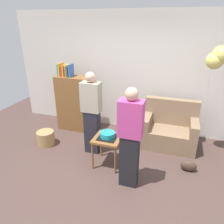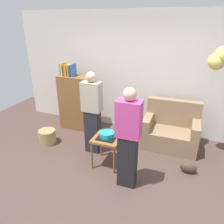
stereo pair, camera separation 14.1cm
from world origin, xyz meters
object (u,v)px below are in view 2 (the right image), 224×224
(birthday_cake, at_px, (107,135))
(handbag, at_px, (189,168))
(couch, at_px, (171,131))
(person_blowing_candles, at_px, (92,113))
(wicker_basket, at_px, (47,137))
(balloon_bunch, at_px, (221,58))
(person_holding_cake, at_px, (128,139))
(bookshelf, at_px, (76,102))
(side_table, at_px, (107,142))

(birthday_cake, distance_m, handbag, 1.53)
(couch, height_order, person_blowing_candles, person_blowing_candles)
(person_blowing_candles, height_order, wicker_basket, person_blowing_candles)
(person_blowing_candles, height_order, balloon_bunch, balloon_bunch)
(wicker_basket, bearing_deg, person_holding_cake, -17.25)
(couch, xyz_separation_m, bookshelf, (-2.24, 0.06, 0.34))
(wicker_basket, bearing_deg, bookshelf, 73.90)
(side_table, height_order, person_holding_cake, person_holding_cake)
(balloon_bunch, bearing_deg, wicker_basket, -167.60)
(side_table, xyz_separation_m, balloon_bunch, (1.66, 0.94, 1.41))
(side_table, height_order, wicker_basket, side_table)
(balloon_bunch, bearing_deg, birthday_cake, -150.55)
(birthday_cake, xyz_separation_m, handbag, (1.42, 0.26, -0.51))
(bookshelf, relative_size, person_blowing_candles, 0.98)
(wicker_basket, distance_m, handbag, 2.91)
(birthday_cake, bearing_deg, side_table, 55.29)
(person_blowing_candles, bearing_deg, bookshelf, 142.23)
(handbag, bearing_deg, side_table, -169.48)
(bookshelf, xyz_separation_m, balloon_bunch, (2.90, -0.19, 1.21))
(couch, distance_m, person_holding_cake, 1.60)
(couch, xyz_separation_m, birthday_cake, (-1.00, -1.07, 0.27))
(wicker_basket, distance_m, balloon_bunch, 3.67)
(couch, relative_size, balloon_bunch, 0.53)
(bookshelf, bearing_deg, person_blowing_candles, -45.03)
(birthday_cake, distance_m, person_holding_cake, 0.65)
(side_table, bearing_deg, bookshelf, 137.57)
(person_holding_cake, bearing_deg, couch, -114.09)
(couch, xyz_separation_m, wicker_basket, (-2.49, -0.82, -0.19))
(birthday_cake, relative_size, handbag, 1.14)
(bookshelf, xyz_separation_m, handbag, (2.66, -0.87, -0.58))
(bookshelf, distance_m, handbag, 2.85)
(side_table, relative_size, wicker_basket, 1.56)
(couch, xyz_separation_m, handbag, (0.42, -0.80, -0.24))
(person_holding_cake, relative_size, wicker_basket, 4.53)
(person_holding_cake, height_order, handbag, person_holding_cake)
(bookshelf, relative_size, wicker_basket, 4.43)
(side_table, height_order, balloon_bunch, balloon_bunch)
(bookshelf, distance_m, person_holding_cake, 2.29)
(couch, height_order, bookshelf, bookshelf)
(person_holding_cake, distance_m, wicker_basket, 2.18)
(side_table, relative_size, person_holding_cake, 0.34)
(bookshelf, bearing_deg, person_holding_cake, -41.02)
(birthday_cake, relative_size, balloon_bunch, 0.15)
(person_blowing_candles, bearing_deg, handbag, 5.30)
(bookshelf, xyz_separation_m, person_holding_cake, (1.73, -1.50, 0.15))
(bookshelf, height_order, wicker_basket, bookshelf)
(side_table, xyz_separation_m, birthday_cake, (-0.00, -0.00, 0.13))
(couch, xyz_separation_m, balloon_bunch, (0.66, -0.13, 1.55))
(person_holding_cake, height_order, balloon_bunch, balloon_bunch)
(side_table, distance_m, balloon_bunch, 2.37)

